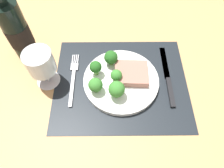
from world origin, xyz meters
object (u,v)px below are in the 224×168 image
knife (168,80)px  fork (73,78)px  plate (121,81)px  steak (131,73)px  wine_glass (41,64)px  wine_bottle (17,31)px

knife → fork: bearing=175.7°
plate → fork: (-14.91, 1.42, -0.55)cm
steak → plate: bearing=-156.5°
fork → knife: 29.68cm
steak → wine_glass: wine_glass is taller
steak → knife: (11.70, -0.80, -2.44)cm
fork → wine_bottle: size_ratio=0.67×
steak → wine_bottle: bearing=162.9°
steak → fork: bearing=179.7°
knife → plate: bearing=179.5°
wine_bottle → wine_glass: wine_bottle is taller
steak → fork: (-17.97, 0.09, -2.49)cm
steak → fork: 18.14cm
steak → wine_bottle: size_ratio=0.35×
plate → fork: 14.99cm
steak → knife: steak is taller
knife → wine_glass: wine_glass is taller
wine_bottle → wine_glass: (8.39, -10.89, -1.80)cm
plate → wine_bottle: bearing=159.2°
knife → wine_glass: bearing=176.9°
plate → wine_glass: 23.80cm
plate → wine_glass: bearing=177.7°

